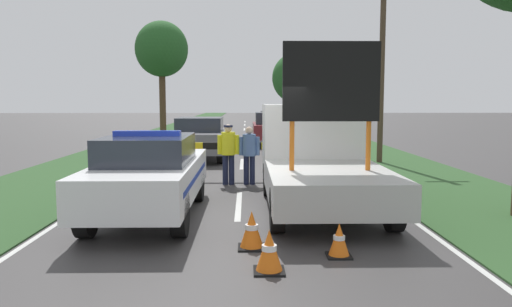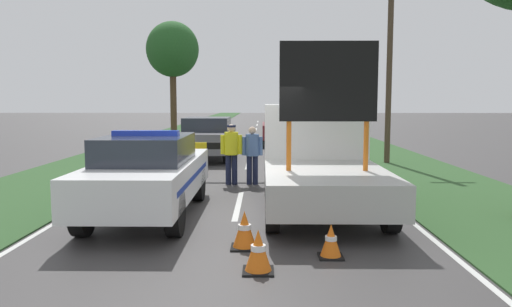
% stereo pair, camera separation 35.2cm
% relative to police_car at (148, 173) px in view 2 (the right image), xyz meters
% --- Properties ---
extents(ground_plane, '(160.00, 160.00, 0.00)m').
position_rel_police_car_xyz_m(ground_plane, '(1.70, -0.18, -0.84)').
color(ground_plane, '#3D3A3A').
extents(lane_markings, '(6.71, 62.22, 0.01)m').
position_rel_police_car_xyz_m(lane_markings, '(1.70, 16.25, -0.83)').
color(lane_markings, silver).
rests_on(lane_markings, ground).
extents(grass_verge_left, '(3.67, 120.00, 0.03)m').
position_rel_police_car_xyz_m(grass_verge_left, '(-3.54, 19.82, -0.82)').
color(grass_verge_left, '#2D5128').
rests_on(grass_verge_left, ground).
extents(grass_verge_right, '(3.67, 120.00, 0.03)m').
position_rel_police_car_xyz_m(grass_verge_right, '(6.94, 19.82, -0.82)').
color(grass_verge_right, '#2D5128').
rests_on(grass_verge_right, ground).
extents(police_car, '(1.80, 4.89, 1.68)m').
position_rel_police_car_xyz_m(police_car, '(0.00, 0.00, 0.00)').
color(police_car, white).
rests_on(police_car, ground).
extents(work_truck, '(2.25, 5.28, 3.31)m').
position_rel_police_car_xyz_m(work_truck, '(3.40, 1.10, 0.23)').
color(work_truck, white).
rests_on(work_truck, ground).
extents(road_barrier, '(3.35, 0.08, 1.06)m').
position_rel_police_car_xyz_m(road_barrier, '(1.74, 4.61, 0.05)').
color(road_barrier, black).
rests_on(road_barrier, ground).
extents(police_officer, '(0.58, 0.37, 1.62)m').
position_rel_police_car_xyz_m(police_officer, '(1.39, 3.69, 0.12)').
color(police_officer, '#191E38').
rests_on(police_officer, ground).
extents(pedestrian_civilian, '(0.56, 0.35, 1.56)m').
position_rel_police_car_xyz_m(pedestrian_civilian, '(1.95, 3.71, 0.07)').
color(pedestrian_civilian, '#191E38').
rests_on(pedestrian_civilian, ground).
extents(traffic_cone_near_police, '(0.41, 0.41, 0.57)m').
position_rel_police_car_xyz_m(traffic_cone_near_police, '(2.17, -3.20, -0.56)').
color(traffic_cone_near_police, black).
rests_on(traffic_cone_near_police, ground).
extents(traffic_cone_centre_front, '(0.42, 0.42, 0.58)m').
position_rel_police_car_xyz_m(traffic_cone_centre_front, '(1.95, -2.14, -0.55)').
color(traffic_cone_centre_front, black).
rests_on(traffic_cone_centre_front, ground).
extents(traffic_cone_near_truck, '(0.35, 0.35, 0.49)m').
position_rel_police_car_xyz_m(traffic_cone_near_truck, '(3.21, -2.57, -0.59)').
color(traffic_cone_near_truck, black).
rests_on(traffic_cone_near_truck, ground).
extents(queued_car_suv_grey, '(1.90, 4.62, 1.60)m').
position_rel_police_car_xyz_m(queued_car_suv_grey, '(0.10, 9.55, -0.00)').
color(queued_car_suv_grey, slate).
rests_on(queued_car_suv_grey, ground).
extents(queued_car_wagon_maroon, '(1.94, 4.47, 1.64)m').
position_rel_police_car_xyz_m(queued_car_wagon_maroon, '(3.19, 15.85, 0.01)').
color(queued_car_wagon_maroon, maroon).
rests_on(queued_car_wagon_maroon, ground).
extents(queued_car_sedan_silver, '(1.80, 4.16, 1.56)m').
position_rel_police_car_xyz_m(queued_car_sedan_silver, '(3.59, 22.74, -0.02)').
color(queued_car_sedan_silver, '#B2B2B7').
rests_on(queued_car_sedan_silver, ground).
extents(roadside_tree_near_left, '(3.73, 3.73, 5.96)m').
position_rel_police_car_xyz_m(roadside_tree_near_left, '(5.75, 29.87, 3.14)').
color(roadside_tree_near_left, '#4C3823').
rests_on(roadside_tree_near_left, ground).
extents(roadside_tree_near_right, '(3.05, 3.05, 6.82)m').
position_rel_police_car_xyz_m(roadside_tree_near_right, '(-3.05, 19.88, 4.32)').
color(roadside_tree_near_right, '#4C3823').
rests_on(roadside_tree_near_right, ground).
extents(utility_pole, '(1.20, 0.20, 6.58)m').
position_rel_police_car_xyz_m(utility_pole, '(6.69, 8.27, 2.57)').
color(utility_pole, '#473828').
rests_on(utility_pole, ground).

